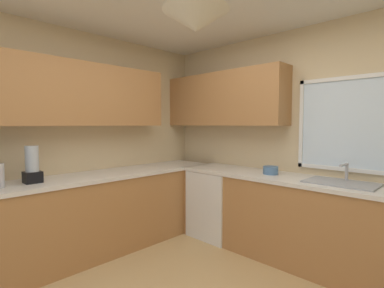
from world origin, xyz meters
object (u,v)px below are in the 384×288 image
at_px(dishwasher, 218,203).
at_px(blender_appliance, 32,166).
at_px(sink_assembly, 341,182).
at_px(bowl, 271,170).

bearing_deg(dishwasher, blender_appliance, -108.11).
distance_m(sink_assembly, bowl, 0.74).
relative_size(sink_assembly, blender_appliance, 1.74).
bearing_deg(blender_appliance, bowl, 55.58).
bearing_deg(bowl, sink_assembly, 0.48).
bearing_deg(sink_assembly, dishwasher, -178.61).
bearing_deg(sink_assembly, bowl, -179.52).
bearing_deg(dishwasher, sink_assembly, 1.39).
relative_size(dishwasher, bowl, 5.11).
xyz_separation_m(sink_assembly, bowl, (-0.74, -0.01, 0.03)).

